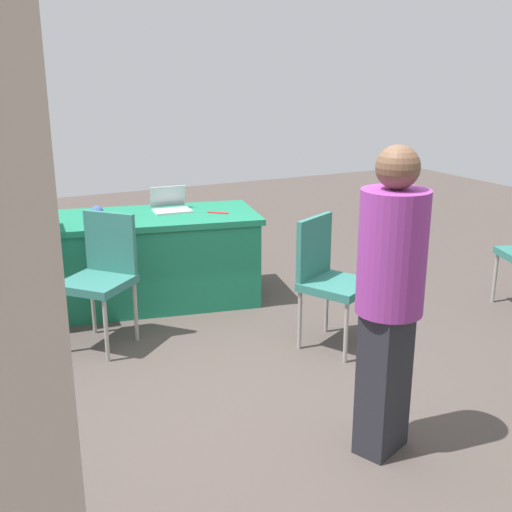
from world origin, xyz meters
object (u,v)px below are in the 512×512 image
table_foreground (158,258)px  person_attendee_browsing (390,290)px  laptop_silver (171,206)px  yarn_ball (97,212)px  chair_back_row (37,261)px  scissors_red (218,213)px  chair_by_pillar (102,271)px  chair_tucked_left (329,274)px

table_foreground → person_attendee_browsing: 2.77m
person_attendee_browsing → laptop_silver: person_attendee_browsing is taller
table_foreground → yarn_ball: yarn_ball is taller
chair_back_row → laptop_silver: (-1.18, -0.23, 0.28)m
person_attendee_browsing → scissors_red: person_attendee_browsing is taller
person_attendee_browsing → laptop_silver: 2.79m
chair_back_row → person_attendee_browsing: bearing=-145.9°
scissors_red → chair_by_pillar: bearing=-113.1°
scissors_red → laptop_silver: bearing=-176.2°
chair_tucked_left → chair_by_pillar: bearing=-54.0°
yarn_ball → table_foreground: bearing=170.2°
table_foreground → chair_back_row: size_ratio=1.95×
chair_back_row → chair_by_pillar: bearing=-139.0°
person_attendee_browsing → scissors_red: size_ratio=9.07×
table_foreground → chair_by_pillar: size_ratio=1.90×
table_foreground → chair_back_row: (1.01, 0.14, 0.15)m
chair_tucked_left → scissors_red: bearing=-101.8°
chair_by_pillar → table_foreground: bearing=-85.0°
chair_by_pillar → chair_back_row: 0.65m
chair_by_pillar → scissors_red: chair_by_pillar is taller
table_foreground → chair_tucked_left: size_ratio=1.94×
table_foreground → laptop_silver: (-0.17, -0.09, 0.43)m
chair_by_pillar → scissors_red: size_ratio=5.41×
scissors_red → chair_back_row: bearing=-138.1°
scissors_red → table_foreground: bearing=-156.9°
table_foreground → chair_by_pillar: bearing=46.5°
scissors_red → yarn_ball: bearing=-151.8°
person_attendee_browsing → yarn_ball: person_attendee_browsing is taller
chair_back_row → scissors_red: chair_back_row is taller
yarn_ball → chair_tucked_left: bearing=130.4°
laptop_silver → scissors_red: (-0.33, 0.27, -0.04)m
laptop_silver → table_foreground: bearing=33.1°
person_attendee_browsing → chair_back_row: bearing=96.4°
laptop_silver → yarn_ball: laptop_silver is taller
chair_back_row → scissors_red: (-1.51, 0.05, 0.24)m
table_foreground → chair_back_row: bearing=7.8°
chair_tucked_left → chair_back_row: (1.83, -1.30, -0.01)m
chair_tucked_left → person_attendee_browsing: bearing=43.1°
chair_by_pillar → laptop_silver: laptop_silver is taller
laptop_silver → yarn_ball: (0.64, 0.01, 0.01)m
person_attendee_browsing → yarn_ball: bearing=84.9°
table_foreground → chair_by_pillar: (0.64, 0.67, 0.17)m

